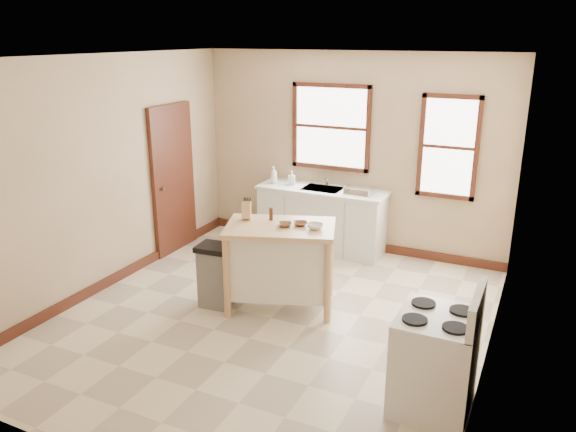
% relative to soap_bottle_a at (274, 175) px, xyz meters
% --- Properties ---
extents(floor, '(5.00, 5.00, 0.00)m').
position_rel_soap_bottle_a_xyz_m(floor, '(1.05, -2.16, -1.05)').
color(floor, '#B3A28E').
rests_on(floor, ground).
extents(ceiling, '(5.00, 5.00, 0.00)m').
position_rel_soap_bottle_a_xyz_m(ceiling, '(1.05, -2.16, 1.75)').
color(ceiling, white).
rests_on(ceiling, ground).
extents(wall_back, '(4.50, 0.04, 2.80)m').
position_rel_soap_bottle_a_xyz_m(wall_back, '(1.05, 0.34, 0.35)').
color(wall_back, tan).
rests_on(wall_back, ground).
extents(wall_left, '(0.04, 5.00, 2.80)m').
position_rel_soap_bottle_a_xyz_m(wall_left, '(-1.20, -2.16, 0.35)').
color(wall_left, tan).
rests_on(wall_left, ground).
extents(wall_right, '(0.04, 5.00, 2.80)m').
position_rel_soap_bottle_a_xyz_m(wall_right, '(3.30, -2.16, 0.35)').
color(wall_right, tan).
rests_on(wall_right, ground).
extents(window_main, '(1.17, 0.06, 1.22)m').
position_rel_soap_bottle_a_xyz_m(window_main, '(0.75, 0.32, 0.70)').
color(window_main, '#3D2110').
rests_on(window_main, wall_back).
extents(window_side, '(0.77, 0.06, 1.37)m').
position_rel_soap_bottle_a_xyz_m(window_side, '(2.40, 0.32, 0.55)').
color(window_side, '#3D2110').
rests_on(window_side, wall_back).
extents(door_left, '(0.06, 0.90, 2.10)m').
position_rel_soap_bottle_a_xyz_m(door_left, '(-1.16, -0.86, 0.00)').
color(door_left, '#3D2110').
rests_on(door_left, ground).
extents(baseboard_back, '(4.50, 0.04, 0.12)m').
position_rel_soap_bottle_a_xyz_m(baseboard_back, '(1.05, 0.31, -0.99)').
color(baseboard_back, '#3D2110').
rests_on(baseboard_back, ground).
extents(baseboard_left, '(0.04, 5.00, 0.12)m').
position_rel_soap_bottle_a_xyz_m(baseboard_left, '(-1.17, -2.16, -0.99)').
color(baseboard_left, '#3D2110').
rests_on(baseboard_left, ground).
extents(sink_counter, '(1.86, 0.62, 0.92)m').
position_rel_soap_bottle_a_xyz_m(sink_counter, '(0.75, 0.04, -0.59)').
color(sink_counter, silver).
rests_on(sink_counter, ground).
extents(faucet, '(0.03, 0.03, 0.22)m').
position_rel_soap_bottle_a_xyz_m(faucet, '(0.75, 0.22, -0.02)').
color(faucet, silver).
rests_on(faucet, sink_counter).
extents(soap_bottle_a, '(0.11, 0.11, 0.25)m').
position_rel_soap_bottle_a_xyz_m(soap_bottle_a, '(0.00, 0.00, 0.00)').
color(soap_bottle_a, '#B2B2B2').
rests_on(soap_bottle_a, sink_counter).
extents(soap_bottle_b, '(0.12, 0.12, 0.20)m').
position_rel_soap_bottle_a_xyz_m(soap_bottle_b, '(0.27, 0.04, -0.02)').
color(soap_bottle_b, '#B2B2B2').
rests_on(soap_bottle_b, sink_counter).
extents(dish_rack, '(0.42, 0.35, 0.09)m').
position_rel_soap_bottle_a_xyz_m(dish_rack, '(1.31, -0.02, -0.08)').
color(dish_rack, silver).
rests_on(dish_rack, sink_counter).
extents(kitchen_island, '(1.39, 1.12, 0.98)m').
position_rel_soap_bottle_a_xyz_m(kitchen_island, '(1.01, -1.84, -0.55)').
color(kitchen_island, tan).
rests_on(kitchen_island, ground).
extents(knife_block, '(0.13, 0.13, 0.20)m').
position_rel_soap_bottle_a_xyz_m(knife_block, '(0.56, -1.80, 0.04)').
color(knife_block, tan).
rests_on(knife_block, kitchen_island).
extents(pepper_grinder, '(0.04, 0.04, 0.15)m').
position_rel_soap_bottle_a_xyz_m(pepper_grinder, '(0.83, -1.71, 0.01)').
color(pepper_grinder, '#482513').
rests_on(pepper_grinder, kitchen_island).
extents(bowl_a, '(0.22, 0.22, 0.04)m').
position_rel_soap_bottle_a_xyz_m(bowl_a, '(1.07, -1.84, -0.04)').
color(bowl_a, brown).
rests_on(bowl_a, kitchen_island).
extents(bowl_b, '(0.21, 0.21, 0.04)m').
position_rel_soap_bottle_a_xyz_m(bowl_b, '(1.21, -1.74, -0.04)').
color(bowl_b, brown).
rests_on(bowl_b, kitchen_island).
extents(bowl_c, '(0.22, 0.22, 0.06)m').
position_rel_soap_bottle_a_xyz_m(bowl_c, '(1.40, -1.77, -0.03)').
color(bowl_c, silver).
rests_on(bowl_c, kitchen_island).
extents(trash_bin, '(0.41, 0.36, 0.74)m').
position_rel_soap_bottle_a_xyz_m(trash_bin, '(0.33, -2.14, -0.67)').
color(trash_bin, slate).
rests_on(trash_bin, ground).
extents(gas_stove, '(0.69, 0.69, 1.12)m').
position_rel_soap_bottle_a_xyz_m(gas_stove, '(2.98, -2.95, -0.49)').
color(gas_stove, silver).
rests_on(gas_stove, ground).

